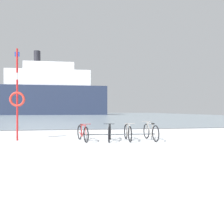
% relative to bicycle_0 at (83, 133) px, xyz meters
% --- Properties ---
extents(ground, '(80.00, 132.00, 0.08)m').
position_rel_bicycle_0_xyz_m(ground, '(1.60, 49.51, -0.39)').
color(ground, silver).
extents(bike_rack, '(3.27, 0.21, 0.31)m').
position_rel_bicycle_0_xyz_m(bike_rack, '(1.62, -0.11, -0.09)').
color(bike_rack, '#4C5156').
rests_on(bike_rack, ground).
extents(bicycle_0, '(0.60, 1.66, 0.78)m').
position_rel_bicycle_0_xyz_m(bicycle_0, '(0.00, 0.00, 0.00)').
color(bicycle_0, black).
rests_on(bicycle_0, ground).
extents(bicycle_1, '(0.48, 1.69, 0.79)m').
position_rel_bicycle_0_xyz_m(bicycle_1, '(1.18, -0.12, 0.00)').
color(bicycle_1, black).
rests_on(bicycle_1, ground).
extents(bicycle_2, '(0.46, 1.66, 0.80)m').
position_rel_bicycle_0_xyz_m(bicycle_2, '(2.00, -0.18, 0.01)').
color(bicycle_2, black).
rests_on(bicycle_2, ground).
extents(bicycle_3, '(0.46, 1.82, 0.84)m').
position_rel_bicycle_0_xyz_m(bicycle_3, '(3.06, -0.16, 0.03)').
color(bicycle_3, black).
rests_on(bicycle_3, ground).
extents(rescue_post, '(0.68, 0.10, 4.12)m').
position_rel_bicycle_0_xyz_m(rescue_post, '(-2.91, 0.57, 1.63)').
color(rescue_post, red).
rests_on(rescue_post, ground).
extents(ferry_ship, '(35.07, 11.89, 21.07)m').
position_rel_bicycle_0_xyz_m(ferry_ship, '(-9.83, 63.11, 6.73)').
color(ferry_ship, '#232D47').
rests_on(ferry_ship, ground).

